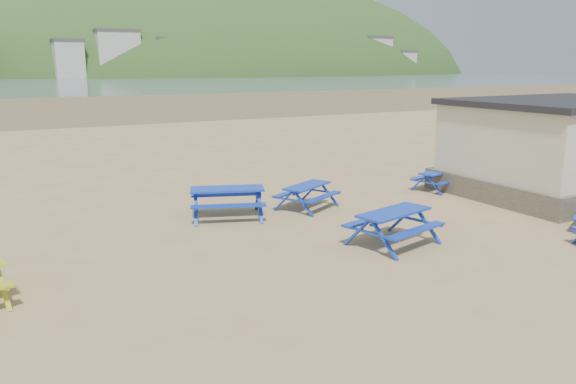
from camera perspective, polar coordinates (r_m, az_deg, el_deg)
ground at (r=13.78m, az=2.84°, el=-5.30°), size 400.00×400.00×0.00m
wet_sand at (r=66.65m, az=-22.89°, el=8.16°), size 400.00×400.00×0.00m
sea at (r=181.34m, az=-26.89°, el=10.13°), size 400.00×400.00×0.00m
picnic_table_blue_a at (r=17.05m, az=1.94°, el=-0.47°), size 2.19×2.05×0.73m
picnic_table_blue_b at (r=16.08m, az=-6.17°, el=-1.09°), size 2.51×2.27×0.87m
picnic_table_blue_c at (r=20.24m, az=14.93°, el=1.12°), size 1.84×1.62×0.65m
picnic_table_blue_d at (r=13.85m, az=10.65°, el=-3.59°), size 2.34×2.05×0.84m
amenity_block at (r=21.37m, az=26.24°, el=4.21°), size 7.40×5.40×3.15m
headland_town at (r=259.97m, az=-6.79°, el=9.62°), size 264.00×144.00×108.00m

